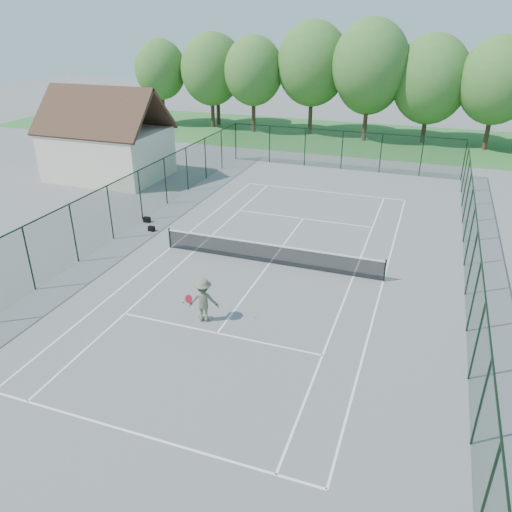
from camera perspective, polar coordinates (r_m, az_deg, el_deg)
name	(u,v)px	position (r m, az deg, el deg)	size (l,w,h in m)	color
ground	(270,263)	(24.54, 1.58, -0.84)	(140.00, 140.00, 0.00)	slate
grass_far	(364,138)	(52.50, 12.21, 13.05)	(80.00, 16.00, 0.01)	#367633
court_lines	(270,263)	(24.54, 1.58, -0.83)	(11.05, 23.85, 0.01)	white
tennis_net	(270,253)	(24.29, 1.59, 0.38)	(11.08, 0.08, 1.10)	black
fence_enclosure	(270,234)	(23.89, 1.62, 2.52)	(18.05, 36.05, 3.02)	#1D3E28
utility_building	(106,135)	(39.18, -16.76, 13.07)	(8.60, 6.27, 6.63)	#F4EDCA
tree_line_far	(370,75)	(51.59, 12.86, 19.54)	(39.40, 6.40, 9.70)	#452D1F
sports_bag_a	(147,220)	(30.17, -12.37, 4.09)	(0.39, 0.24, 0.31)	black
sports_bag_b	(151,229)	(28.84, -11.86, 3.08)	(0.36, 0.22, 0.28)	black
tennis_player	(204,300)	(19.72, -6.02, -5.04)	(2.13, 0.96, 1.84)	#63664B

